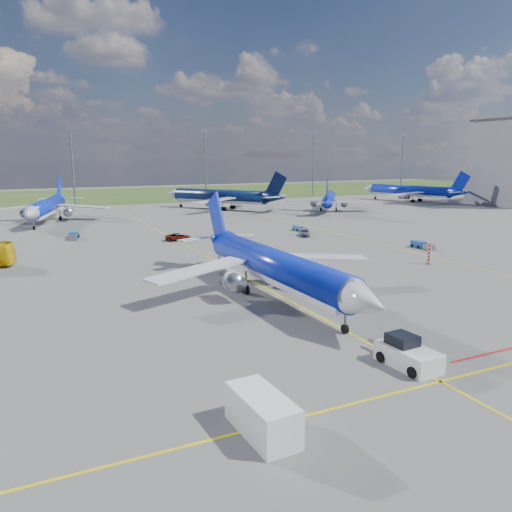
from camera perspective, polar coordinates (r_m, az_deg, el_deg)
name	(u,v)px	position (r m, az deg, el deg)	size (l,w,h in m)	color
ground	(293,303)	(51.20, 4.21, -5.33)	(400.00, 400.00, 0.00)	#565653
grass_strip	(93,196)	(194.69, -18.16, 6.57)	(400.00, 80.00, 0.01)	#2D4719
taxiway_lines	(204,254)	(75.88, -6.00, 0.19)	(60.25, 160.00, 0.02)	yellow
floodlight_masts	(143,162)	(156.41, -12.83, 10.39)	(202.20, 0.50, 22.70)	slate
warning_post	(429,253)	(72.54, 19.19, 0.29)	(0.50, 0.50, 3.00)	red
bg_jet_nnw	(48,222)	(121.54, -22.71, 3.61)	(28.26, 37.09, 9.71)	#0D24C3
bg_jet_n	(220,209)	(138.77, -4.12, 5.34)	(30.20, 39.64, 10.38)	#071542
bg_jet_ne	(329,210)	(138.00, 8.32, 5.22)	(25.02, 32.84, 8.60)	#0D24C3
bg_jet_ene	(409,202)	(169.24, 17.10, 5.97)	(28.62, 37.57, 9.84)	#0D24C3
main_airliner	(275,297)	(53.20, 2.13, -4.66)	(28.37, 37.23, 9.75)	#0D24C3
pushback_tug	(407,354)	(37.75, 16.87, -10.66)	(2.69, 6.47, 2.17)	silver
uld_container	(357,300)	(50.22, 11.43, -4.98)	(1.50, 1.88, 1.50)	#0E32C6
service_van	(262,414)	(28.13, 0.72, -17.65)	(2.19, 4.97, 2.19)	white
service_car_b	(179,237)	(88.49, -8.84, 2.16)	(2.15, 4.65, 1.29)	#999999
service_car_c	(305,233)	(92.88, 5.59, 2.67)	(1.80, 4.43, 1.29)	#999999
baggage_tug_w	(422,245)	(84.61, 18.46, 1.16)	(1.42, 4.66, 1.04)	navy
baggage_tug_c	(74,236)	(95.42, -20.13, 2.20)	(2.23, 5.33, 1.16)	#195A97
baggage_tug_e	(300,229)	(98.98, 5.02, 3.11)	(1.27, 4.28, 0.95)	#1C6CAA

